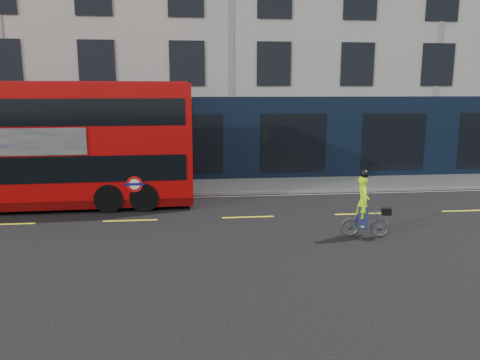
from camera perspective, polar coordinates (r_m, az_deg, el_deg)
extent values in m
plane|color=black|center=(14.80, 1.70, -6.11)|extent=(120.00, 120.00, 0.00)
cube|color=gray|center=(21.04, -0.71, -0.74)|extent=(60.00, 3.00, 0.12)
cube|color=gray|center=(19.58, -0.29, -1.62)|extent=(60.00, 0.12, 0.13)
cube|color=#B3B1A9|center=(27.25, -2.11, 17.67)|extent=(50.00, 10.00, 15.00)
cube|color=black|center=(22.20, -1.09, 4.95)|extent=(50.00, 0.08, 4.00)
cube|color=silver|center=(19.31, -0.20, -2.00)|extent=(58.00, 0.10, 0.01)
cube|color=#AF0707|center=(18.77, -23.70, 4.47)|extent=(11.47, 2.86, 4.10)
cube|color=#570303|center=(19.11, -23.19, -2.10)|extent=(11.46, 2.81, 0.31)
cube|color=black|center=(18.88, -23.48, 1.74)|extent=(11.01, 2.89, 0.93)
cube|color=black|center=(18.69, -23.95, 7.70)|extent=(11.01, 2.89, 0.93)
cube|color=maroon|center=(18.68, -24.20, 10.78)|extent=(11.23, 2.75, 0.08)
cube|color=black|center=(18.15, -5.84, 2.26)|extent=(0.10, 2.33, 0.93)
cube|color=black|center=(17.96, -5.97, 8.49)|extent=(0.10, 2.33, 0.93)
cylinder|color=red|center=(17.01, -12.73, -0.50)|extent=(0.58, 0.03, 0.58)
cylinder|color=white|center=(17.01, -12.73, -0.51)|extent=(0.37, 0.03, 0.37)
cube|color=#0C1459|center=(17.00, -12.73, -0.51)|extent=(0.73, 0.04, 0.09)
cylinder|color=black|center=(18.39, -11.34, -1.24)|extent=(1.10, 2.67, 1.04)
cylinder|color=black|center=(18.52, -15.18, -1.33)|extent=(1.10, 2.67, 1.04)
imported|color=#4D5052|center=(14.55, 15.01, -5.04)|extent=(1.49, 0.69, 0.86)
imported|color=#BDFD0F|center=(14.37, 14.76, -2.53)|extent=(0.46, 0.61, 1.51)
cube|color=black|center=(14.57, 17.42, -3.67)|extent=(0.30, 0.26, 0.21)
cube|color=navy|center=(14.48, 14.67, -4.34)|extent=(0.35, 0.41, 0.66)
sphere|color=black|center=(14.20, 14.93, 0.72)|extent=(0.25, 0.25, 0.25)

